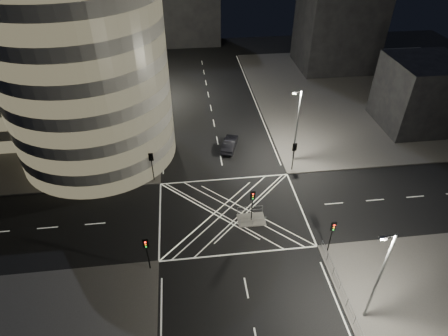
{
  "coord_description": "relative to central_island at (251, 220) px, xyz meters",
  "views": [
    {
      "loc": [
        -4.51,
        -30.29,
        29.42
      ],
      "look_at": [
        -0.31,
        4.39,
        3.0
      ],
      "focal_mm": 30.0,
      "sensor_mm": 36.0,
      "label": 1
    }
  ],
  "objects": [
    {
      "name": "railing_near_right",
      "position": [
        6.3,
        -10.65,
        0.62
      ],
      "size": [
        0.06,
        11.7,
        1.1
      ],
      "primitive_type": "cube",
      "color": "slate",
      "rests_on": "sidewalk_near_right"
    },
    {
      "name": "office_block_rear",
      "position": [
        -24.0,
        43.5,
        11.07
      ],
      "size": [
        24.0,
        16.0,
        22.0
      ],
      "primitive_type": "cube",
      "color": "gray",
      "rests_on": "sidewalk_far_left"
    },
    {
      "name": "traffic_signal_fr",
      "position": [
        6.8,
        8.3,
        2.84
      ],
      "size": [
        0.55,
        0.22,
        4.0
      ],
      "color": "black",
      "rests_on": "sidewalk_far_right"
    },
    {
      "name": "traffic_signal_nr",
      "position": [
        6.8,
        -5.3,
        2.84
      ],
      "size": [
        0.55,
        0.22,
        4.0
      ],
      "color": "black",
      "rests_on": "sidewalk_near_right"
    },
    {
      "name": "railing_island_south",
      "position": [
        0.0,
        -0.9,
        0.62
      ],
      "size": [
        2.8,
        0.06,
        1.1
      ],
      "primitive_type": "cube",
      "color": "slate",
      "rests_on": "central_island"
    },
    {
      "name": "office_tower_curved",
      "position": [
        -22.74,
        20.24,
        12.58
      ],
      "size": [
        30.0,
        29.0,
        27.2
      ],
      "color": "gray",
      "rests_on": "sidewalk_far_left"
    },
    {
      "name": "street_lamp_right_far",
      "position": [
        7.44,
        10.5,
        5.47
      ],
      "size": [
        1.25,
        0.25,
        10.0
      ],
      "color": "slate",
      "rests_on": "sidewalk_far_right"
    },
    {
      "name": "railing_island_north",
      "position": [
        0.0,
        0.9,
        0.62
      ],
      "size": [
        2.8,
        0.06,
        1.1
      ],
      "primitive_type": "cube",
      "color": "slate",
      "rests_on": "central_island"
    },
    {
      "name": "traffic_signal_island",
      "position": [
        0.0,
        0.0,
        2.84
      ],
      "size": [
        0.55,
        0.22,
        4.0
      ],
      "color": "black",
      "rests_on": "central_island"
    },
    {
      "name": "sidewalk_far_right",
      "position": [
        27.0,
        28.5,
        0.0
      ],
      "size": [
        42.0,
        42.0,
        0.15
      ],
      "primitive_type": "cube",
      "color": "#4D4A48",
      "rests_on": "ground"
    },
    {
      "name": "tree_e",
      "position": [
        -12.5,
        34.5,
        4.15
      ],
      "size": [
        3.86,
        3.86,
        6.3
      ],
      "color": "black",
      "rests_on": "sidewalk_far_left"
    },
    {
      "name": "street_lamp_right_near",
      "position": [
        7.44,
        -12.5,
        5.47
      ],
      "size": [
        1.25,
        0.25,
        10.0
      ],
      "color": "slate",
      "rests_on": "sidewalk_near_right"
    },
    {
      "name": "tree_c",
      "position": [
        -12.5,
        22.5,
        4.45
      ],
      "size": [
        4.38,
        4.38,
        6.9
      ],
      "color": "black",
      "rests_on": "sidewalk_far_left"
    },
    {
      "name": "central_island",
      "position": [
        0.0,
        0.0,
        0.0
      ],
      "size": [
        3.0,
        2.0,
        0.15
      ],
      "primitive_type": "cube",
      "color": "slate",
      "rests_on": "ground"
    },
    {
      "name": "street_lamp_left_near",
      "position": [
        -11.44,
        13.5,
        5.47
      ],
      "size": [
        1.25,
        0.25,
        10.0
      ],
      "color": "slate",
      "rests_on": "sidewalk_far_left"
    },
    {
      "name": "tree_b",
      "position": [
        -12.5,
        16.5,
        5.07
      ],
      "size": [
        5.09,
        5.09,
        7.93
      ],
      "color": "black",
      "rests_on": "sidewalk_far_left"
    },
    {
      "name": "tree_a",
      "position": [
        -12.5,
        10.5,
        4.55
      ],
      "size": [
        4.93,
        4.93,
        7.32
      ],
      "color": "black",
      "rests_on": "sidewalk_far_left"
    },
    {
      "name": "building_far_end",
      "position": [
        -6.0,
        59.5,
        8.93
      ],
      "size": [
        18.0,
        8.0,
        18.0
      ],
      "primitive_type": "cube",
      "color": "black",
      "rests_on": "ground"
    },
    {
      "name": "tree_d",
      "position": [
        -12.5,
        28.5,
        5.42
      ],
      "size": [
        5.16,
        5.16,
        8.32
      ],
      "color": "black",
      "rests_on": "sidewalk_far_left"
    },
    {
      "name": "traffic_signal_nl",
      "position": [
        -10.8,
        -5.3,
        2.84
      ],
      "size": [
        0.55,
        0.22,
        4.0
      ],
      "color": "black",
      "rests_on": "sidewalk_near_left"
    },
    {
      "name": "sedan",
      "position": [
        -0.5,
        14.27,
        0.71
      ],
      "size": [
        3.09,
        5.02,
        1.56
      ],
      "primitive_type": "imported",
      "rotation": [
        0.0,
        0.0,
        2.81
      ],
      "color": "black",
      "rests_on": "ground"
    },
    {
      "name": "street_lamp_left_far",
      "position": [
        -11.44,
        31.5,
        5.47
      ],
      "size": [
        1.25,
        0.25,
        10.0
      ],
      "color": "slate",
      "rests_on": "sidewalk_far_left"
    },
    {
      "name": "building_right_far",
      "position": [
        24.0,
        41.5,
        7.58
      ],
      "size": [
        14.0,
        12.0,
        15.0
      ],
      "primitive_type": "cube",
      "color": "black",
      "rests_on": "sidewalk_far_right"
    },
    {
      "name": "building_right_near",
      "position": [
        28.0,
        17.5,
        5.08
      ],
      "size": [
        10.0,
        10.0,
        10.0
      ],
      "primitive_type": "cube",
      "color": "black",
      "rests_on": "sidewalk_far_right"
    },
    {
      "name": "ground",
      "position": [
        -2.0,
        1.5,
        -0.07
      ],
      "size": [
        120.0,
        120.0,
        0.0
      ],
      "primitive_type": "plane",
      "color": "black",
      "rests_on": "ground"
    },
    {
      "name": "sidewalk_far_left",
      "position": [
        -31.0,
        28.5,
        0.0
      ],
      "size": [
        42.0,
        42.0,
        0.15
      ],
      "primitive_type": "cube",
      "color": "#4D4A48",
      "rests_on": "ground"
    },
    {
      "name": "traffic_signal_fl",
      "position": [
        -10.8,
        8.3,
        2.84
      ],
      "size": [
        0.55,
        0.22,
        4.0
      ],
      "color": "black",
      "rests_on": "sidewalk_far_left"
    }
  ]
}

